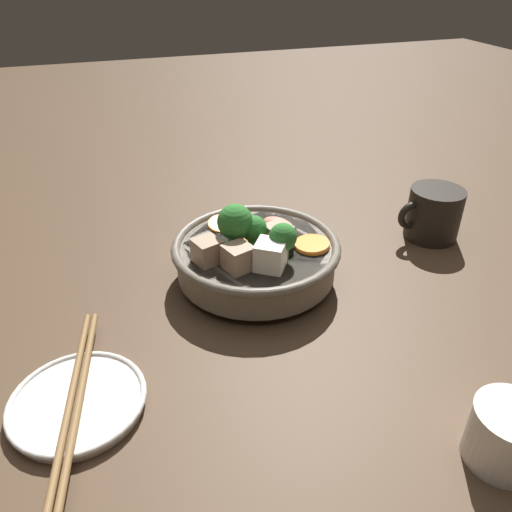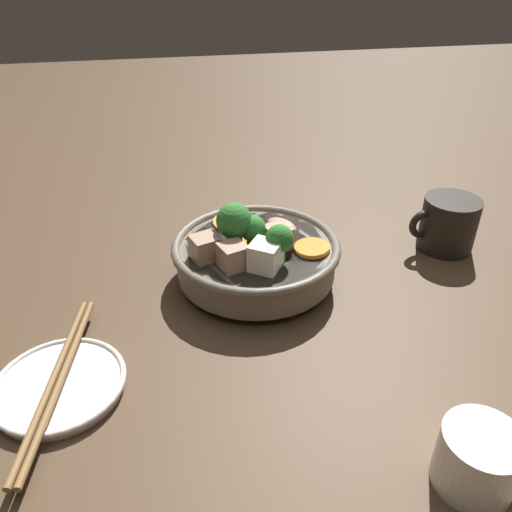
{
  "view_description": "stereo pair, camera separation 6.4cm",
  "coord_description": "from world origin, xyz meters",
  "views": [
    {
      "loc": [
        0.17,
        0.51,
        0.38
      ],
      "look_at": [
        0.0,
        0.0,
        0.03
      ],
      "focal_mm": 35.0,
      "sensor_mm": 36.0,
      "label": 1
    },
    {
      "loc": [
        0.11,
        0.53,
        0.38
      ],
      "look_at": [
        0.0,
        0.0,
        0.03
      ],
      "focal_mm": 35.0,
      "sensor_mm": 36.0,
      "label": 2
    }
  ],
  "objects": [
    {
      "name": "tea_cup",
      "position": [
        -0.11,
        0.32,
        0.03
      ],
      "size": [
        0.06,
        0.06,
        0.05
      ],
      "color": "white",
      "rests_on": "ground_plane"
    },
    {
      "name": "side_saucer",
      "position": [
        0.23,
        0.15,
        0.01
      ],
      "size": [
        0.13,
        0.13,
        0.01
      ],
      "color": "white",
      "rests_on": "ground_plane"
    },
    {
      "name": "ground_plane",
      "position": [
        0.0,
        0.0,
        0.0
      ],
      "size": [
        3.0,
        3.0,
        0.0
      ],
      "primitive_type": "plane",
      "color": "#4C3826"
    },
    {
      "name": "stirfry_bowl",
      "position": [
        0.0,
        0.0,
        0.04
      ],
      "size": [
        0.21,
        0.21,
        0.11
      ],
      "color": "slate",
      "rests_on": "ground_plane"
    },
    {
      "name": "dark_mug",
      "position": [
        -0.28,
        -0.02,
        0.04
      ],
      "size": [
        0.1,
        0.08,
        0.08
      ],
      "color": "black",
      "rests_on": "ground_plane"
    },
    {
      "name": "chopsticks_pair",
      "position": [
        0.23,
        0.15,
        0.02
      ],
      "size": [
        0.06,
        0.23,
        0.01
      ],
      "color": "olive",
      "rests_on": "side_saucer"
    }
  ]
}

